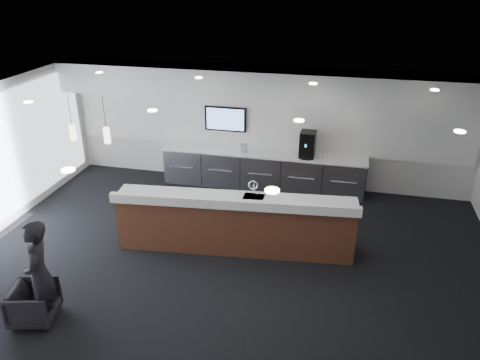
% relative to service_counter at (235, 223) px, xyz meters
% --- Properties ---
extents(ground, '(10.00, 10.00, 0.00)m').
position_rel_service_counter_xyz_m(ground, '(-0.00, -0.76, -0.58)').
color(ground, black).
rests_on(ground, ground).
extents(ceiling, '(10.00, 8.00, 0.02)m').
position_rel_service_counter_xyz_m(ceiling, '(-0.00, -0.76, 2.42)').
color(ceiling, black).
rests_on(ceiling, back_wall).
extents(back_wall, '(10.00, 0.02, 3.00)m').
position_rel_service_counter_xyz_m(back_wall, '(-0.00, 3.24, 0.92)').
color(back_wall, silver).
rests_on(back_wall, ground).
extents(soffit_bulkhead, '(10.00, 0.90, 0.70)m').
position_rel_service_counter_xyz_m(soffit_bulkhead, '(-0.00, 2.79, 2.07)').
color(soffit_bulkhead, white).
rests_on(soffit_bulkhead, back_wall).
extents(alcove_panel, '(9.80, 0.06, 1.40)m').
position_rel_service_counter_xyz_m(alcove_panel, '(-0.00, 3.21, 1.02)').
color(alcove_panel, white).
rests_on(alcove_panel, back_wall).
extents(back_credenza, '(5.06, 0.66, 0.95)m').
position_rel_service_counter_xyz_m(back_credenza, '(-0.00, 2.88, -0.10)').
color(back_credenza, '#92939A').
rests_on(back_credenza, ground).
extents(wall_tv, '(1.05, 0.08, 0.62)m').
position_rel_service_counter_xyz_m(wall_tv, '(-1.00, 3.15, 1.07)').
color(wall_tv, black).
rests_on(wall_tv, back_wall).
extents(pendant_left, '(0.12, 0.12, 0.30)m').
position_rel_service_counter_xyz_m(pendant_left, '(-2.40, 0.04, 1.67)').
color(pendant_left, '#FFEAC6').
rests_on(pendant_left, ceiling).
extents(pendant_right, '(0.12, 0.12, 0.30)m').
position_rel_service_counter_xyz_m(pendant_right, '(-3.10, 0.04, 1.67)').
color(pendant_right, '#FFEAC6').
rests_on(pendant_right, ceiling).
extents(ceiling_can_lights, '(7.00, 5.00, 0.02)m').
position_rel_service_counter_xyz_m(ceiling_can_lights, '(-0.00, -0.76, 2.39)').
color(ceiling_can_lights, silver).
rests_on(ceiling_can_lights, ceiling).
extents(service_counter, '(4.68, 1.24, 1.49)m').
position_rel_service_counter_xyz_m(service_counter, '(0.00, 0.00, 0.00)').
color(service_counter, brown).
rests_on(service_counter, ground).
extents(coffee_machine, '(0.37, 0.49, 0.63)m').
position_rel_service_counter_xyz_m(coffee_machine, '(1.09, 2.85, 0.68)').
color(coffee_machine, black).
rests_on(coffee_machine, back_credenza).
extents(info_sign_left, '(0.17, 0.07, 0.24)m').
position_rel_service_counter_xyz_m(info_sign_left, '(-0.46, 2.80, 0.49)').
color(info_sign_left, silver).
rests_on(info_sign_left, back_credenza).
extents(info_sign_right, '(0.20, 0.04, 0.26)m').
position_rel_service_counter_xyz_m(info_sign_right, '(1.13, 2.75, 0.50)').
color(info_sign_right, silver).
rests_on(info_sign_right, back_credenza).
extents(armchair, '(0.83, 0.82, 0.62)m').
position_rel_service_counter_xyz_m(armchair, '(-2.60, -2.69, -0.27)').
color(armchair, black).
rests_on(armchair, ground).
extents(lounge_guest, '(0.65, 0.76, 1.77)m').
position_rel_service_counter_xyz_m(lounge_guest, '(-2.40, -2.67, 0.31)').
color(lounge_guest, black).
rests_on(lounge_guest, ground).
extents(cup_0, '(0.10, 0.10, 0.10)m').
position_rel_service_counter_xyz_m(cup_0, '(1.54, 2.80, 0.42)').
color(cup_0, white).
rests_on(cup_0, back_credenza).
extents(cup_1, '(0.14, 0.14, 0.10)m').
position_rel_service_counter_xyz_m(cup_1, '(1.40, 2.80, 0.42)').
color(cup_1, white).
rests_on(cup_1, back_credenza).
extents(cup_2, '(0.13, 0.13, 0.10)m').
position_rel_service_counter_xyz_m(cup_2, '(1.26, 2.80, 0.42)').
color(cup_2, white).
rests_on(cup_2, back_credenza).
extents(cup_3, '(0.13, 0.13, 0.10)m').
position_rel_service_counter_xyz_m(cup_3, '(1.12, 2.80, 0.42)').
color(cup_3, white).
rests_on(cup_3, back_credenza).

